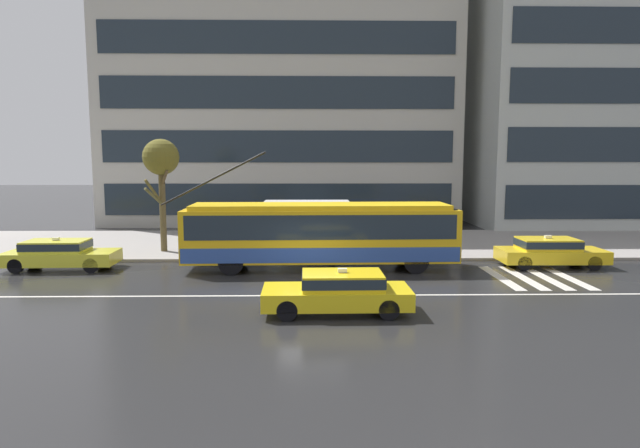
% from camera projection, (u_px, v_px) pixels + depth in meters
% --- Properties ---
extents(ground_plane, '(160.00, 160.00, 0.00)m').
position_uv_depth(ground_plane, '(312.00, 287.00, 19.87)').
color(ground_plane, '#252526').
extents(sidewalk_slab, '(80.00, 10.00, 0.14)m').
position_uv_depth(sidewalk_slab, '(311.00, 243.00, 29.79)').
color(sidewalk_slab, gray).
rests_on(sidewalk_slab, ground_plane).
extents(crosswalk_stripe_edge_near, '(0.44, 4.40, 0.01)m').
position_uv_depth(crosswalk_stripe_edge_near, '(500.00, 277.00, 21.50)').
color(crosswalk_stripe_edge_near, beige).
rests_on(crosswalk_stripe_edge_near, ground_plane).
extents(crosswalk_stripe_inner_a, '(0.44, 4.40, 0.01)m').
position_uv_depth(crosswalk_stripe_inner_a, '(523.00, 277.00, 21.51)').
color(crosswalk_stripe_inner_a, beige).
rests_on(crosswalk_stripe_inner_a, ground_plane).
extents(crosswalk_stripe_center, '(0.44, 4.40, 0.01)m').
position_uv_depth(crosswalk_stripe_center, '(545.00, 277.00, 21.53)').
color(crosswalk_stripe_center, beige).
rests_on(crosswalk_stripe_center, ground_plane).
extents(crosswalk_stripe_inner_b, '(0.44, 4.40, 0.01)m').
position_uv_depth(crosswalk_stripe_inner_b, '(567.00, 277.00, 21.55)').
color(crosswalk_stripe_inner_b, beige).
rests_on(crosswalk_stripe_inner_b, ground_plane).
extents(lane_centre_line, '(72.00, 0.14, 0.01)m').
position_uv_depth(lane_centre_line, '(312.00, 295.00, 18.67)').
color(lane_centre_line, silver).
rests_on(lane_centre_line, ground_plane).
extents(trolleybus, '(12.50, 2.75, 5.04)m').
position_uv_depth(trolleybus, '(321.00, 233.00, 23.07)').
color(trolleybus, gold).
rests_on(trolleybus, ground_plane).
extents(taxi_queued_behind_bus, '(4.71, 1.91, 1.39)m').
position_uv_depth(taxi_queued_behind_bus, '(59.00, 253.00, 23.05)').
color(taxi_queued_behind_bus, yellow).
rests_on(taxi_queued_behind_bus, ground_plane).
extents(taxi_oncoming_near, '(4.56, 1.87, 1.39)m').
position_uv_depth(taxi_oncoming_near, '(339.00, 290.00, 16.51)').
color(taxi_oncoming_near, yellow).
rests_on(taxi_oncoming_near, ground_plane).
extents(taxi_ahead_of_bus, '(4.55, 1.88, 1.39)m').
position_uv_depth(taxi_ahead_of_bus, '(550.00, 251.00, 23.63)').
color(taxi_ahead_of_bus, yellow).
rests_on(taxi_ahead_of_bus, ground_plane).
extents(bus_shelter, '(4.17, 1.53, 2.53)m').
position_uv_depth(bus_shelter, '(307.00, 214.00, 26.71)').
color(bus_shelter, gray).
rests_on(bus_shelter, sidewalk_slab).
extents(pedestrian_at_shelter, '(1.39, 1.39, 1.91)m').
position_uv_depth(pedestrian_at_shelter, '(332.00, 222.00, 26.05)').
color(pedestrian_at_shelter, black).
rests_on(pedestrian_at_shelter, sidewalk_slab).
extents(pedestrian_approaching_curb, '(1.46, 1.46, 2.00)m').
position_uv_depth(pedestrian_approaching_curb, '(232.00, 217.00, 27.57)').
color(pedestrian_approaching_curb, black).
rests_on(pedestrian_approaching_curb, sidewalk_slab).
extents(street_tree_bare, '(1.77, 2.13, 5.57)m').
position_uv_depth(street_tree_bare, '(161.00, 161.00, 26.37)').
color(street_tree_bare, brown).
rests_on(street_tree_bare, sidewalk_slab).
extents(office_tower_corner_left, '(25.66, 11.77, 22.09)m').
position_uv_depth(office_tower_corner_left, '(282.00, 77.00, 41.49)').
color(office_tower_corner_left, '#B2AFA6').
rests_on(office_tower_corner_left, ground_plane).
extents(office_tower_corner_right, '(20.77, 10.69, 25.92)m').
position_uv_depth(office_tower_corner_right, '(619.00, 42.00, 38.13)').
color(office_tower_corner_right, '#ADB2AE').
rests_on(office_tower_corner_right, ground_plane).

